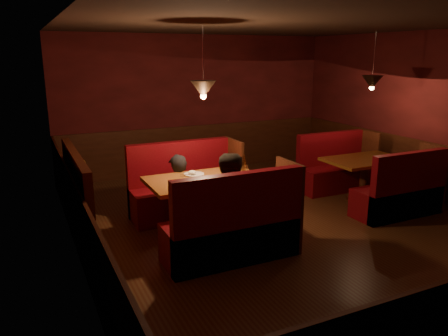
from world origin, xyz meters
name	(u,v)px	position (x,y,z in m)	size (l,w,h in m)	color
room	(269,157)	(-0.28, 0.04, 1.05)	(6.02, 7.02, 2.92)	#411D0E
main_table	(206,191)	(-1.26, 0.10, 0.64)	(1.56, 0.95, 1.09)	brown
main_bench_far	(185,192)	(-1.24, 0.98, 0.37)	(1.72, 0.61, 1.17)	#4C060A
main_bench_near	(235,232)	(-1.24, -0.79, 0.37)	(1.72, 0.61, 1.17)	#4C060A
second_table	(365,170)	(1.80, 0.28, 0.57)	(1.35, 0.87, 0.76)	brown
second_bench_far	(335,171)	(1.83, 1.09, 0.34)	(1.50, 0.56, 1.07)	#4C060A
second_bench_near	(401,195)	(1.83, -0.53, 0.34)	(1.50, 0.56, 1.07)	#4C060A
diner_a	(177,178)	(-1.47, 0.65, 0.72)	(0.52, 0.34, 1.43)	black
diner_b	(234,190)	(-1.12, -0.51, 0.82)	(0.80, 0.62, 1.64)	black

